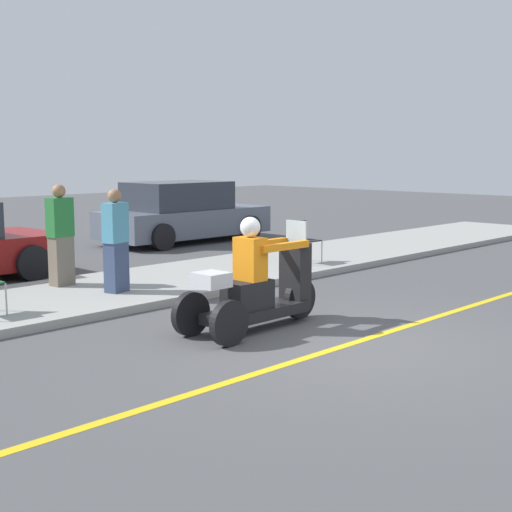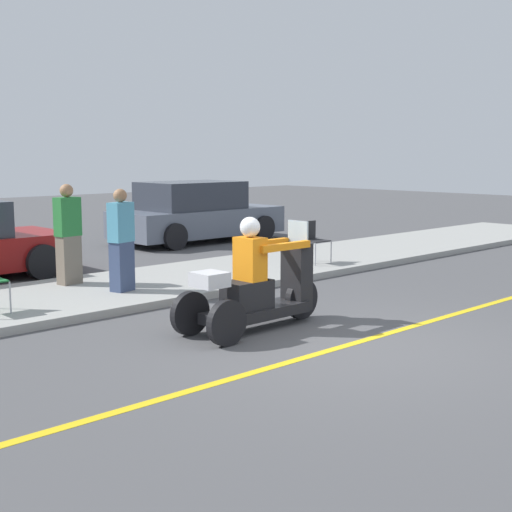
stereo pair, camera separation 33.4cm
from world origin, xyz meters
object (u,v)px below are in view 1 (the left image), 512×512
folding_chair_curbside (302,237)px  spectator_by_tree (61,237)px  parked_car_lot_center (183,214)px  spectator_end_of_line (116,243)px  motorcycle_trike (257,289)px

folding_chair_curbside → spectator_by_tree: bearing=165.2°
folding_chair_curbside → parked_car_lot_center: parked_car_lot_center is taller
folding_chair_curbside → parked_car_lot_center: 5.10m
spectator_end_of_line → folding_chair_curbside: spectator_end_of_line is taller
spectator_by_tree → folding_chair_curbside: 4.78m
folding_chair_curbside → parked_car_lot_center: size_ratio=0.18×
spectator_end_of_line → parked_car_lot_center: size_ratio=0.36×
spectator_by_tree → folding_chair_curbside: spectator_by_tree is taller
motorcycle_trike → spectator_by_tree: spectator_by_tree is taller
motorcycle_trike → spectator_by_tree: (-0.47, 4.00, 0.39)m
motorcycle_trike → spectator_by_tree: 4.04m
motorcycle_trike → parked_car_lot_center: size_ratio=0.50×
motorcycle_trike → parked_car_lot_center: 9.35m
motorcycle_trike → parked_car_lot_center: (5.23, 7.75, 0.20)m
parked_car_lot_center → folding_chair_curbside: bearing=-102.4°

